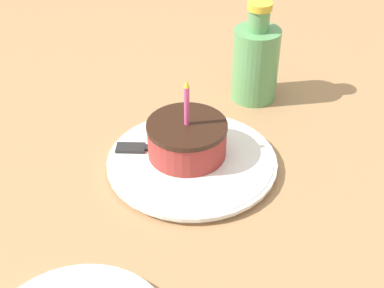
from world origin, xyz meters
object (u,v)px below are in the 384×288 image
at_px(plate, 192,162).
at_px(bottle, 256,61).
at_px(fork, 160,148).
at_px(cake_slice, 189,139).

distance_m(plate, bottle, 0.24).
relative_size(plate, bottle, 1.43).
distance_m(plate, fork, 0.06).
relative_size(fork, bottle, 0.90).
bearing_deg(plate, cake_slice, -63.64).
bearing_deg(fork, bottle, -124.68).
distance_m(cake_slice, fork, 0.05).
distance_m(plate, cake_slice, 0.04).
height_order(plate, bottle, bottle).
relative_size(cake_slice, fork, 0.79).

